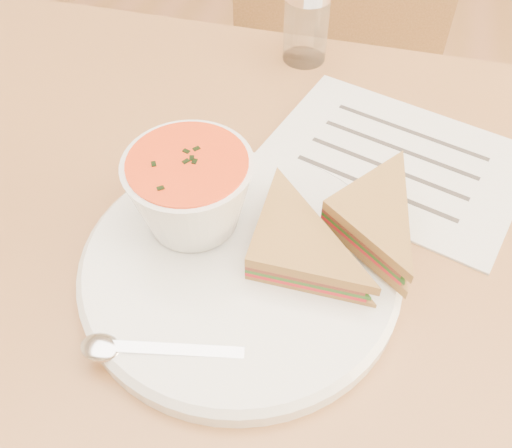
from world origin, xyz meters
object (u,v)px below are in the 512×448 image
(plate, at_px, (240,267))
(soup_bowl, at_px, (191,195))
(condiment_shaker, at_px, (306,21))
(dining_table, at_px, (260,384))
(chair_far, at_px, (351,143))

(plate, distance_m, soup_bowl, 0.08)
(soup_bowl, distance_m, condiment_shaker, 0.33)
(dining_table, distance_m, plate, 0.39)
(condiment_shaker, bearing_deg, chair_far, 66.27)
(dining_table, xyz_separation_m, chair_far, (0.06, 0.47, 0.09))
(dining_table, distance_m, condiment_shaker, 0.52)
(plate, bearing_deg, condiment_shaker, 91.74)
(dining_table, bearing_deg, plate, -95.11)
(plate, xyz_separation_m, condiment_shaker, (-0.01, 0.36, 0.05))
(chair_far, distance_m, soup_bowl, 0.61)
(chair_far, height_order, plate, chair_far)
(dining_table, relative_size, condiment_shaker, 9.36)
(dining_table, bearing_deg, chair_far, 82.92)
(dining_table, height_order, soup_bowl, soup_bowl)
(plate, bearing_deg, dining_table, 84.89)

